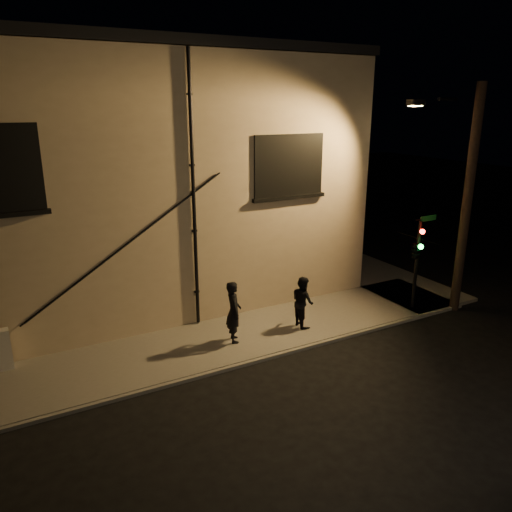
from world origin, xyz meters
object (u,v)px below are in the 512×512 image
traffic_signal (416,249)px  pedestrian_a (234,312)px  streetlamp_pole (465,196)px  pedestrian_b (303,301)px

traffic_signal → pedestrian_a: bearing=173.1°
pedestrian_a → streetlamp_pole: bearing=-82.4°
pedestrian_a → streetlamp_pole: streetlamp_pole is taller
pedestrian_a → streetlamp_pole: (7.91, -1.26, 2.95)m
traffic_signal → streetlamp_pole: 2.32m
pedestrian_a → pedestrian_b: pedestrian_a is taller
pedestrian_a → traffic_signal: traffic_signal is taller
pedestrian_a → pedestrian_b: (2.39, -0.09, -0.12)m
traffic_signal → streetlamp_pole: size_ratio=0.42×
pedestrian_a → traffic_signal: (6.43, -0.78, 1.23)m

